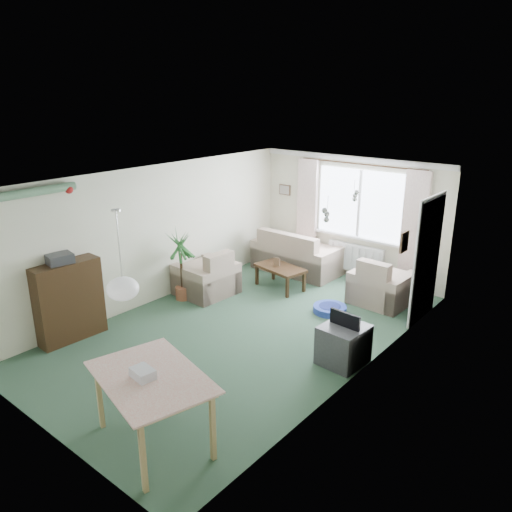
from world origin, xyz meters
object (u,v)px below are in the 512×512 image
Objects in this scene: dining_table at (153,411)px; houseplant at (181,266)px; coffee_table at (280,277)px; sofa at (297,251)px; armchair_left at (206,272)px; armchair_corner at (382,280)px; tv_cube at (343,345)px; bookshelf at (69,301)px; pet_bed at (330,309)px.

houseplant is at bearing 132.96° from dining_table.
coffee_table is 0.75× the size of houseplant.
armchair_left is (-0.60, -2.07, -0.01)m from sofa.
armchair_corner is 2.30m from tv_cube.
dining_table is at bearing 110.03° from sofa.
dining_table reaches higher than coffee_table.
dining_table is (1.59, -4.36, 0.18)m from coffee_table.
armchair_corner is at bearing 87.69° from dining_table.
sofa reaches higher than dining_table.
coffee_table is at bearing 148.81° from tv_cube.
houseplant reaches higher than coffee_table.
coffee_table is 1.57× the size of tv_cube.
armchair_left is 1.42m from coffee_table.
bookshelf reaches higher than sofa.
armchair_corner is 5.19m from bookshelf.
armchair_left is at bearing 85.13° from bookshelf.
coffee_table is at bearing 73.92° from bookshelf.
tv_cube is (2.60, -2.63, -0.17)m from sofa.
armchair_corner reaches higher than dining_table.
coffee_table is 1.69× the size of pet_bed.
sofa is at bearing 138.91° from tv_cube.
tv_cube is at bearing 75.21° from dining_table.
armchair_corner is (2.08, -0.39, -0.02)m from sofa.
houseplant reaches higher than armchair_left.
dining_table is at bearing -100.54° from tv_cube.
dining_table is at bearing -47.04° from houseplant.
pet_bed is (2.35, 1.20, -0.58)m from houseplant.
sofa is 1.87× the size of armchair_corner.
armchair_corner is 0.78× the size of bookshelf.
bookshelf is 4.07m from tv_cube.
armchair_corner is at bearing 169.98° from sofa.
tv_cube is at bearing 135.31° from sofa.
coffee_table is 0.78× the size of bookshelf.
sofa reaches higher than armchair_corner.
coffee_table is (0.29, -0.99, -0.23)m from sofa.
pet_bed is (2.54, 3.28, -0.55)m from bookshelf.
armchair_left reaches higher than tv_cube.
dining_table is 2.09× the size of tv_cube.
armchair_left is 4.12m from dining_table.
dining_table is 2.81m from tv_cube.
armchair_left is at bearing -161.35° from pet_bed.
pet_bed is (1.60, -1.32, -0.39)m from sofa.
bookshelf is 0.96× the size of houseplant.
houseplant is 2.08× the size of tv_cube.
sofa is 1.86× the size of coffee_table.
armchair_left is 0.76× the size of houseplant.
sofa is 1.40× the size of houseplant.
houseplant is 3.87m from dining_table.
armchair_corner is at bearing 62.60° from pet_bed.
armchair_left is at bearing 71.85° from houseplant.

